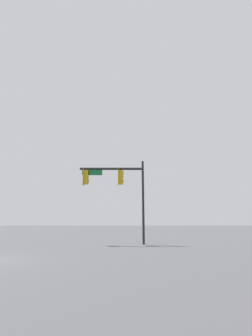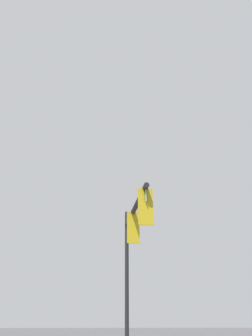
% 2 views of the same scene
% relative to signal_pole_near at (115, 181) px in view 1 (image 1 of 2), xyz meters
% --- Properties ---
extents(signal_pole_near, '(4.98, 0.65, 6.28)m').
position_rel_signal_pole_near_xyz_m(signal_pole_near, '(0.00, 0.00, 0.00)').
color(signal_pole_near, black).
rests_on(signal_pole_near, ground_plane).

